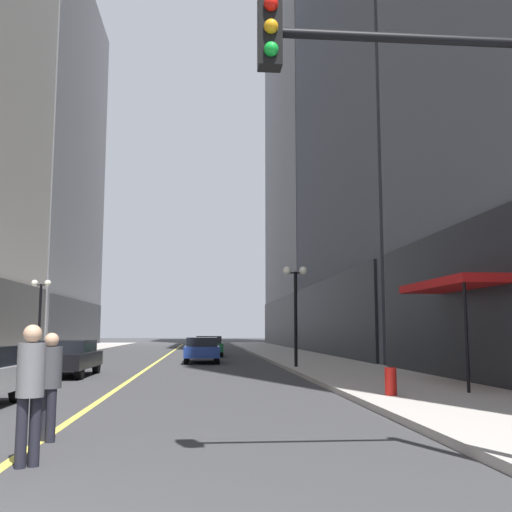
% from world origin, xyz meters
% --- Properties ---
extents(ground_plane, '(200.00, 200.00, 0.00)m').
position_xyz_m(ground_plane, '(0.00, 35.00, 0.00)').
color(ground_plane, '#38383A').
extents(sidewalk_left, '(4.50, 78.00, 0.15)m').
position_xyz_m(sidewalk_left, '(-8.25, 35.00, 0.07)').
color(sidewalk_left, '#ADA8A0').
rests_on(sidewalk_left, ground).
extents(sidewalk_right, '(4.50, 78.00, 0.15)m').
position_xyz_m(sidewalk_right, '(8.25, 35.00, 0.07)').
color(sidewalk_right, '#ADA8A0').
rests_on(sidewalk_right, ground).
extents(lane_centre_stripe, '(0.16, 70.00, 0.01)m').
position_xyz_m(lane_centre_stripe, '(0.00, 35.00, 0.00)').
color(lane_centre_stripe, '#E5D64C').
rests_on(lane_centre_stripe, ground).
extents(building_left_far, '(11.05, 26.00, 40.05)m').
position_xyz_m(building_left_far, '(-15.92, 60.00, 19.94)').
color(building_left_far, gray).
rests_on(building_left_far, ground).
extents(storefront_awning_right, '(1.60, 4.85, 3.12)m').
position_xyz_m(storefront_awning_right, '(9.69, 12.85, 2.98)').
color(storefront_awning_right, '#B21414').
rests_on(storefront_awning_right, ground).
extents(car_black, '(1.92, 4.39, 1.32)m').
position_xyz_m(car_black, '(-2.55, 18.92, 0.72)').
color(car_black, black).
rests_on(car_black, ground).
extents(car_blue, '(1.80, 4.75, 1.32)m').
position_xyz_m(car_blue, '(2.40, 27.95, 0.72)').
color(car_blue, navy).
rests_on(car_blue, ground).
extents(car_green, '(1.84, 4.07, 1.32)m').
position_xyz_m(car_green, '(2.83, 35.77, 0.72)').
color(car_green, '#196038').
rests_on(car_green, ground).
extents(pedestrian_in_grey_suit, '(0.47, 0.47, 1.75)m').
position_xyz_m(pedestrian_in_grey_suit, '(0.30, 3.96, 1.02)').
color(pedestrian_in_grey_suit, black).
rests_on(pedestrian_in_grey_suit, ground).
extents(pedestrian_with_orange_bag, '(0.48, 0.48, 1.64)m').
position_xyz_m(pedestrian_with_orange_bag, '(0.12, 5.69, 0.95)').
color(pedestrian_with_orange_bag, black).
rests_on(pedestrian_with_orange_bag, ground).
extents(traffic_light_near_right, '(3.43, 0.35, 5.65)m').
position_xyz_m(traffic_light_near_right, '(5.35, 2.82, 3.74)').
color(traffic_light_near_right, black).
rests_on(traffic_light_near_right, ground).
extents(street_lamp_left_far, '(1.06, 0.36, 4.43)m').
position_xyz_m(street_lamp_left_far, '(-6.40, 29.48, 3.26)').
color(street_lamp_left_far, black).
rests_on(street_lamp_left_far, ground).
extents(street_lamp_right_mid, '(1.06, 0.36, 4.43)m').
position_xyz_m(street_lamp_right_mid, '(6.40, 21.50, 3.26)').
color(street_lamp_right_mid, black).
rests_on(street_lamp_right_mid, ground).
extents(fire_hydrant_right, '(0.28, 0.28, 0.80)m').
position_xyz_m(fire_hydrant_right, '(6.90, 10.19, 0.40)').
color(fire_hydrant_right, red).
rests_on(fire_hydrant_right, ground).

